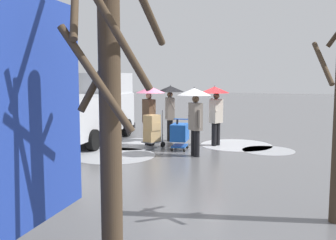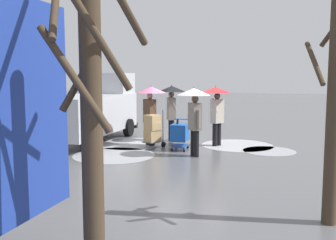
# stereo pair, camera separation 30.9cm
# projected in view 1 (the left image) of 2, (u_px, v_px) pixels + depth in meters

# --- Properties ---
(ground_plane) EXTENTS (90.00, 90.00, 0.00)m
(ground_plane) POSITION_uv_depth(u_px,v_px,m) (188.00, 147.00, 13.55)
(ground_plane) COLOR #5B5B5E
(slush_patch_near_cluster) EXTENTS (1.73, 1.73, 0.01)m
(slush_patch_near_cluster) POSITION_uv_depth(u_px,v_px,m) (268.00, 150.00, 12.87)
(slush_patch_near_cluster) COLOR #999BA0
(slush_patch_near_cluster) RESTS_ON ground
(slush_patch_under_van) EXTENTS (2.56, 2.56, 0.01)m
(slush_patch_under_van) POSITION_uv_depth(u_px,v_px,m) (236.00, 145.00, 13.92)
(slush_patch_under_van) COLOR #ADAFB5
(slush_patch_under_van) RESTS_ON ground
(slush_patch_mid_street) EXTENTS (2.59, 2.59, 0.01)m
(slush_patch_mid_street) POSITION_uv_depth(u_px,v_px,m) (129.00, 144.00, 14.17)
(slush_patch_mid_street) COLOR #ADAFB5
(slush_patch_mid_street) RESTS_ON ground
(slush_patch_far_side) EXTENTS (2.58, 2.58, 0.01)m
(slush_patch_far_side) POSITION_uv_depth(u_px,v_px,m) (114.00, 155.00, 12.07)
(slush_patch_far_side) COLOR #999BA0
(slush_patch_far_side) RESTS_ON ground
(cargo_van_parked_right) EXTENTS (2.36, 5.42, 2.60)m
(cargo_van_parked_right) POSITION_uv_depth(u_px,v_px,m) (90.00, 110.00, 14.75)
(cargo_van_parked_right) COLOR #B7BABF
(cargo_van_parked_right) RESTS_ON ground
(shopping_cart_vendor) EXTENTS (0.60, 0.85, 1.04)m
(shopping_cart_vendor) POSITION_uv_depth(u_px,v_px,m) (180.00, 133.00, 12.92)
(shopping_cart_vendor) COLOR #1951B2
(shopping_cart_vendor) RESTS_ON ground
(hand_dolly_boxes) EXTENTS (0.72, 0.84, 1.32)m
(hand_dolly_boxes) POSITION_uv_depth(u_px,v_px,m) (152.00, 129.00, 13.29)
(hand_dolly_boxes) COLOR #515156
(hand_dolly_boxes) RESTS_ON ground
(pedestrian_pink_side) EXTENTS (1.04, 1.04, 2.15)m
(pedestrian_pink_side) POSITION_uv_depth(u_px,v_px,m) (150.00, 101.00, 13.60)
(pedestrian_pink_side) COLOR black
(pedestrian_pink_side) RESTS_ON ground
(pedestrian_black_side) EXTENTS (1.04, 1.04, 2.15)m
(pedestrian_black_side) POSITION_uv_depth(u_px,v_px,m) (170.00, 100.00, 14.57)
(pedestrian_black_side) COLOR black
(pedestrian_black_side) RESTS_ON ground
(pedestrian_white_side) EXTENTS (1.04, 1.04, 2.15)m
(pedestrian_white_side) POSITION_uv_depth(u_px,v_px,m) (195.00, 105.00, 11.85)
(pedestrian_white_side) COLOR black
(pedestrian_white_side) RESTS_ON ground
(pedestrian_far_side) EXTENTS (1.04, 1.04, 2.15)m
(pedestrian_far_side) POSITION_uv_depth(u_px,v_px,m) (215.00, 101.00, 13.59)
(pedestrian_far_side) COLOR black
(pedestrian_far_side) RESTS_ON ground
(bare_tree_far) EXTENTS (1.02, 0.97, 3.77)m
(bare_tree_far) POSITION_uv_depth(u_px,v_px,m) (110.00, 136.00, 4.18)
(bare_tree_far) COLOR #423323
(bare_tree_far) RESTS_ON ground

